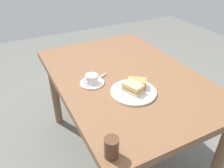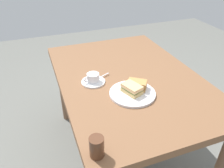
{
  "view_description": "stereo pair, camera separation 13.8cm",
  "coord_description": "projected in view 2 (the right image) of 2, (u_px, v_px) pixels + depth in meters",
  "views": [
    {
      "loc": [
        1.14,
        -0.69,
        1.51
      ],
      "look_at": [
        0.1,
        -0.16,
        0.76
      ],
      "focal_mm": 36.2,
      "sensor_mm": 36.0,
      "label": 1
    },
    {
      "loc": [
        1.2,
        -0.56,
        1.51
      ],
      "look_at": [
        0.1,
        -0.16,
        0.76
      ],
      "focal_mm": 36.2,
      "sensor_mm": 36.0,
      "label": 2
    }
  ],
  "objects": [
    {
      "name": "dining_table",
      "position": [
        128.0,
        87.0,
        1.58
      ],
      "size": [
        1.32,
        0.92,
        0.73
      ],
      "color": "brown",
      "rests_on": "ground_plane"
    },
    {
      "name": "sandwich_back",
      "position": [
        137.0,
        85.0,
        1.36
      ],
      "size": [
        0.12,
        0.13,
        0.05
      ],
      "color": "tan",
      "rests_on": "sandwich_plate"
    },
    {
      "name": "sandwich_plate",
      "position": [
        132.0,
        93.0,
        1.34
      ],
      "size": [
        0.27,
        0.27,
        0.01
      ],
      "primitive_type": "cylinder",
      "color": "white",
      "rests_on": "dining_table"
    },
    {
      "name": "drinking_glass",
      "position": [
        97.0,
        147.0,
        0.94
      ],
      "size": [
        0.06,
        0.06,
        0.1
      ],
      "primitive_type": "cylinder",
      "color": "#56321F",
      "rests_on": "dining_table"
    },
    {
      "name": "ground_plane",
      "position": [
        125.0,
        150.0,
        1.92
      ],
      "size": [
        6.0,
        6.0,
        0.0
      ],
      "primitive_type": "plane",
      "color": "slate"
    },
    {
      "name": "sandwich_front",
      "position": [
        132.0,
        89.0,
        1.32
      ],
      "size": [
        0.14,
        0.11,
        0.05
      ],
      "color": "#E3BC72",
      "rests_on": "sandwich_plate"
    },
    {
      "name": "coffee_cup",
      "position": [
        93.0,
        77.0,
        1.43
      ],
      "size": [
        0.08,
        0.1,
        0.05
      ],
      "color": "white",
      "rests_on": "coffee_saucer"
    },
    {
      "name": "spoon",
      "position": [
        102.0,
        76.0,
        1.49
      ],
      "size": [
        0.05,
        0.09,
        0.01
      ],
      "color": "silver",
      "rests_on": "coffee_saucer"
    },
    {
      "name": "coffee_saucer",
      "position": [
        93.0,
        82.0,
        1.45
      ],
      "size": [
        0.15,
        0.15,
        0.01
      ],
      "primitive_type": "cylinder",
      "color": "white",
      "rests_on": "dining_table"
    }
  ]
}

